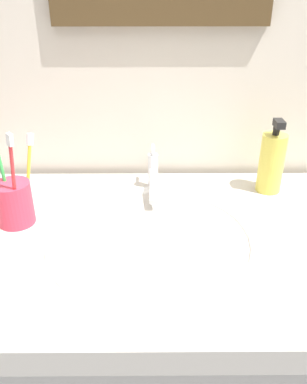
{
  "coord_description": "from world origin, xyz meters",
  "views": [
    {
      "loc": [
        -0.02,
        -0.66,
        1.28
      ],
      "look_at": [
        -0.02,
        0.02,
        0.91
      ],
      "focal_mm": 37.11,
      "sensor_mm": 36.0,
      "label": 1
    }
  ],
  "objects": [
    {
      "name": "tiled_wall_back",
      "position": [
        0.0,
        0.32,
        1.2
      ],
      "size": [
        2.25,
        0.04,
        2.4
      ],
      "primitive_type": "cube",
      "color": "beige",
      "rests_on": "ground"
    },
    {
      "name": "vanity_counter",
      "position": [
        0.0,
        0.0,
        0.41
      ],
      "size": [
        1.05,
        0.57,
        0.82
      ],
      "color": "silver",
      "rests_on": "ground"
    },
    {
      "name": "sink_basin",
      "position": [
        -0.02,
        -0.01,
        0.79
      ],
      "size": [
        0.42,
        0.42,
        0.09
      ],
      "color": "white",
      "rests_on": "vanity_counter"
    },
    {
      "name": "faucet",
      "position": [
        -0.02,
        0.18,
        0.87
      ],
      "size": [
        0.02,
        0.16,
        0.1
      ],
      "color": "silver",
      "rests_on": "sink_basin"
    },
    {
      "name": "toothbrush_cup",
      "position": [
        -0.31,
        0.05,
        0.87
      ],
      "size": [
        0.08,
        0.08,
        0.09
      ],
      "primitive_type": "cylinder",
      "color": "#D8334C",
      "rests_on": "vanity_counter"
    },
    {
      "name": "toothbrush_yellow",
      "position": [
        -0.28,
        0.09,
        0.93
      ],
      "size": [
        0.04,
        0.04,
        0.18
      ],
      "color": "yellow",
      "rests_on": "toothbrush_cup"
    },
    {
      "name": "toothbrush_red",
      "position": [
        -0.29,
        0.02,
        0.94
      ],
      "size": [
        0.04,
        0.03,
        0.21
      ],
      "color": "red",
      "rests_on": "toothbrush_cup"
    },
    {
      "name": "toothbrush_green",
      "position": [
        -0.32,
        0.06,
        0.93
      ],
      "size": [
        0.03,
        0.03,
        0.18
      ],
      "color": "green",
      "rests_on": "toothbrush_cup"
    },
    {
      "name": "soap_dispenser",
      "position": [
        0.26,
        0.19,
        0.9
      ],
      "size": [
        0.06,
        0.06,
        0.18
      ],
      "color": "#DBCC4C",
      "rests_on": "vanity_counter"
    }
  ]
}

